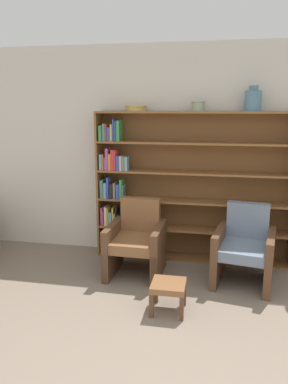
{
  "coord_description": "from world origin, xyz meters",
  "views": [
    {
      "loc": [
        0.17,
        -2.22,
        1.97
      ],
      "look_at": [
        -0.67,
        2.17,
        0.95
      ],
      "focal_mm": 35.0,
      "sensor_mm": 36.0,
      "label": 1
    }
  ],
  "objects_px": {
    "armchair_cushioned": "(244,249)",
    "bowl_slate": "(198,105)",
    "bookshelf": "(176,189)",
    "armchair_leather": "(137,242)",
    "bowl_olive": "(136,108)",
    "vase_tall": "(253,100)",
    "footstool": "(168,288)"
  },
  "relations": [
    {
      "from": "armchair_cushioned",
      "to": "bowl_slate",
      "type": "bearing_deg",
      "value": -32.9
    },
    {
      "from": "bookshelf",
      "to": "armchair_leather",
      "type": "relative_size",
      "value": 2.83
    },
    {
      "from": "armchair_cushioned",
      "to": "bowl_olive",
      "type": "bearing_deg",
      "value": -12.09
    },
    {
      "from": "bowl_slate",
      "to": "vase_tall",
      "type": "relative_size",
      "value": 0.58
    },
    {
      "from": "bowl_olive",
      "to": "armchair_leather",
      "type": "distance_m",
      "value": 1.67
    },
    {
      "from": "armchair_cushioned",
      "to": "footstool",
      "type": "xyz_separation_m",
      "value": [
        -0.77,
        -0.81,
        -0.15
      ]
    },
    {
      "from": "bowl_slate",
      "to": "footstool",
      "type": "relative_size",
      "value": 0.52
    },
    {
      "from": "armchair_leather",
      "to": "armchair_cushioned",
      "type": "distance_m",
      "value": 1.25
    },
    {
      "from": "bookshelf",
      "to": "bowl_olive",
      "type": "bearing_deg",
      "value": -177.49
    },
    {
      "from": "bowl_slate",
      "to": "armchair_cushioned",
      "type": "height_order",
      "value": "bowl_slate"
    },
    {
      "from": "footstool",
      "to": "bookshelf",
      "type": "bearing_deg",
      "value": 93.54
    },
    {
      "from": "bowl_slate",
      "to": "footstool",
      "type": "bearing_deg",
      "value": -96.99
    },
    {
      "from": "bowl_slate",
      "to": "footstool",
      "type": "distance_m",
      "value": 2.22
    },
    {
      "from": "bookshelf",
      "to": "armchair_cushioned",
      "type": "relative_size",
      "value": 2.83
    },
    {
      "from": "bookshelf",
      "to": "bowl_olive",
      "type": "height_order",
      "value": "bowl_olive"
    },
    {
      "from": "bowl_slate",
      "to": "vase_tall",
      "type": "distance_m",
      "value": 0.64
    },
    {
      "from": "vase_tall",
      "to": "footstool",
      "type": "bearing_deg",
      "value": -120.54
    },
    {
      "from": "bowl_olive",
      "to": "bowl_slate",
      "type": "relative_size",
      "value": 1.61
    },
    {
      "from": "armchair_leather",
      "to": "vase_tall",
      "type": "bearing_deg",
      "value": -155.69
    },
    {
      "from": "bookshelf",
      "to": "footstool",
      "type": "relative_size",
      "value": 7.59
    },
    {
      "from": "vase_tall",
      "to": "armchair_cushioned",
      "type": "relative_size",
      "value": 0.33
    },
    {
      "from": "bowl_slate",
      "to": "armchair_leather",
      "type": "height_order",
      "value": "bowl_slate"
    },
    {
      "from": "armchair_cushioned",
      "to": "armchair_leather",
      "type": "bearing_deg",
      "value": 9.83
    },
    {
      "from": "bowl_olive",
      "to": "bowl_slate",
      "type": "distance_m",
      "value": 0.77
    },
    {
      "from": "armchair_leather",
      "to": "footstool",
      "type": "distance_m",
      "value": 0.96
    },
    {
      "from": "bowl_slate",
      "to": "armchair_cushioned",
      "type": "xyz_separation_m",
      "value": [
        0.6,
        -0.55,
        -1.59
      ]
    },
    {
      "from": "armchair_leather",
      "to": "armchair_cushioned",
      "type": "height_order",
      "value": "same"
    },
    {
      "from": "bowl_olive",
      "to": "footstool",
      "type": "relative_size",
      "value": 0.84
    },
    {
      "from": "bowl_slate",
      "to": "vase_tall",
      "type": "xyz_separation_m",
      "value": [
        0.64,
        0.0,
        0.06
      ]
    },
    {
      "from": "bowl_slate",
      "to": "bookshelf",
      "type": "bearing_deg",
      "value": 174.83
    },
    {
      "from": "armchair_leather",
      "to": "bookshelf",
      "type": "bearing_deg",
      "value": -123.89
    },
    {
      "from": "bowl_olive",
      "to": "footstool",
      "type": "bearing_deg",
      "value": -66.02
    }
  ]
}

